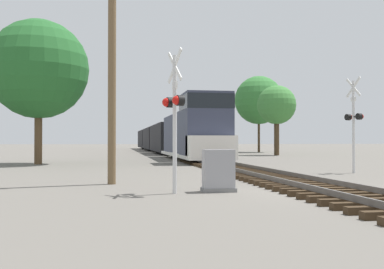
% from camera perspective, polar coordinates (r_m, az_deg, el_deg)
% --- Properties ---
extents(ground_plane, '(400.00, 400.00, 0.00)m').
position_cam_1_polar(ground_plane, '(13.68, 15.84, -7.03)').
color(ground_plane, '#666059').
extents(rail_track_bed, '(2.60, 160.00, 0.31)m').
position_cam_1_polar(rail_track_bed, '(13.66, 15.84, -6.46)').
color(rail_track_bed, '#382819').
rests_on(rail_track_bed, ground).
extents(freight_train, '(3.05, 63.60, 4.62)m').
position_cam_1_polar(freight_train, '(56.84, -3.81, -0.45)').
color(freight_train, '#33384C').
rests_on(freight_train, ground).
extents(crossing_signal_near, '(0.56, 1.01, 4.07)m').
position_cam_1_polar(crossing_signal_near, '(12.68, -2.31, 3.31)').
color(crossing_signal_near, silver).
rests_on(crossing_signal_near, ground).
extents(crossing_signal_far, '(0.52, 1.01, 4.44)m').
position_cam_1_polar(crossing_signal_far, '(22.06, 19.87, 1.83)').
color(crossing_signal_far, silver).
rests_on(crossing_signal_far, ground).
extents(relay_cabinet, '(0.98, 0.56, 1.23)m').
position_cam_1_polar(relay_cabinet, '(13.18, 3.37, -4.65)').
color(relay_cabinet, slate).
rests_on(relay_cabinet, ground).
extents(utility_pole, '(1.80, 0.28, 9.72)m').
position_cam_1_polar(utility_pole, '(16.06, -10.12, 11.83)').
color(utility_pole, brown).
rests_on(utility_pole, ground).
extents(tree_far_right, '(6.30, 6.30, 9.21)m').
position_cam_1_polar(tree_far_right, '(30.48, -18.90, 7.83)').
color(tree_far_right, brown).
rests_on(tree_far_right, ground).
extents(tree_mid_background, '(4.04, 4.04, 7.26)m').
position_cam_1_polar(tree_mid_background, '(47.47, 10.69, 3.66)').
color(tree_mid_background, '#473521').
rests_on(tree_mid_background, ground).
extents(tree_deep_background, '(6.31, 6.31, 9.99)m').
position_cam_1_polar(tree_deep_background, '(59.53, 8.48, 4.33)').
color(tree_deep_background, '#473521').
rests_on(tree_deep_background, ground).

